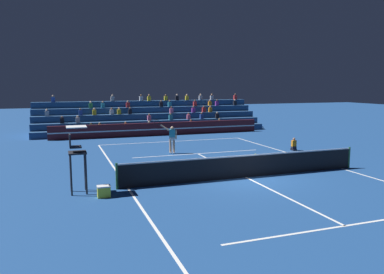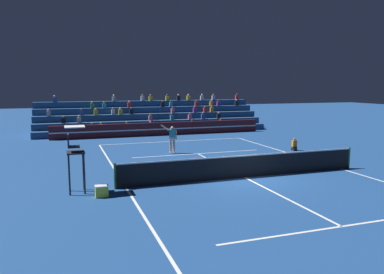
# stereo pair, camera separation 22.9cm
# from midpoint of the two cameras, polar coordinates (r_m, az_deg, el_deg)

# --- Properties ---
(ground_plane) EXTENTS (120.00, 120.00, 0.00)m
(ground_plane) POSITION_cam_midpoint_polar(r_m,az_deg,el_deg) (17.66, 7.85, -6.12)
(ground_plane) COLOR navy
(court_lines) EXTENTS (11.10, 23.90, 0.01)m
(court_lines) POSITION_cam_midpoint_polar(r_m,az_deg,el_deg) (17.66, 7.85, -6.11)
(court_lines) COLOR white
(court_lines) RESTS_ON ground
(tennis_net) EXTENTS (12.00, 0.10, 1.10)m
(tennis_net) POSITION_cam_midpoint_polar(r_m,az_deg,el_deg) (17.54, 7.88, -4.39)
(tennis_net) COLOR #2D6B38
(tennis_net) RESTS_ON ground
(sponsor_banner_wall) EXTENTS (18.00, 0.26, 1.10)m
(sponsor_banner_wall) POSITION_cam_midpoint_polar(r_m,az_deg,el_deg) (31.97, -5.07, 1.23)
(sponsor_banner_wall) COLOR #51191E
(sponsor_banner_wall) RESTS_ON ground
(bleacher_stand) EXTENTS (20.72, 4.75, 3.38)m
(bleacher_stand) POSITION_cam_midpoint_polar(r_m,az_deg,el_deg) (35.60, -6.62, 2.65)
(bleacher_stand) COLOR navy
(bleacher_stand) RESTS_ON ground
(umpire_chair) EXTENTS (0.76, 0.84, 2.67)m
(umpire_chair) POSITION_cam_midpoint_polar(r_m,az_deg,el_deg) (15.40, -17.64, -1.97)
(umpire_chair) COLOR black
(umpire_chair) RESTS_ON ground
(ball_kid_courtside) EXTENTS (0.30, 0.36, 0.84)m
(ball_kid_courtside) POSITION_cam_midpoint_polar(r_m,az_deg,el_deg) (25.39, 15.00, -1.26)
(ball_kid_courtside) COLOR black
(ball_kid_courtside) RESTS_ON ground
(tennis_player) EXTENTS (1.36, 0.63, 2.18)m
(tennis_player) POSITION_cam_midpoint_polar(r_m,az_deg,el_deg) (23.44, -3.40, -0.15)
(tennis_player) COLOR tan
(tennis_player) RESTS_ON ground
(tennis_ball) EXTENTS (0.07, 0.07, 0.07)m
(tennis_ball) POSITION_cam_midpoint_polar(r_m,az_deg,el_deg) (23.45, 9.34, -2.57)
(tennis_ball) COLOR #C6DB33
(tennis_ball) RESTS_ON ground
(equipment_cooler) EXTENTS (0.50, 0.38, 0.45)m
(equipment_cooler) POSITION_cam_midpoint_polar(r_m,az_deg,el_deg) (14.89, -13.73, -8.04)
(equipment_cooler) COLOR yellow
(equipment_cooler) RESTS_ON ground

